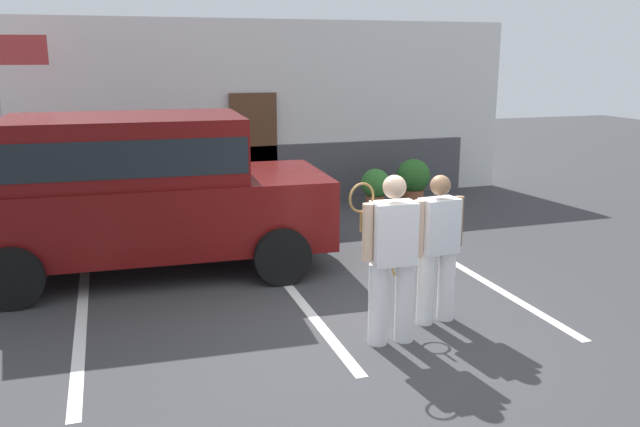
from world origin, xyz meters
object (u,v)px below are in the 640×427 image
object	(u,v)px
parked_suv	(140,186)
tennis_player_man	(392,257)
potted_plant_by_porch	(375,186)
tennis_player_woman	(437,248)
potted_plant_secondary	(413,179)
flag_pole	(11,96)

from	to	relation	value
parked_suv	tennis_player_man	distance (m)	3.75
parked_suv	potted_plant_by_porch	world-z (taller)	parked_suv
parked_suv	tennis_player_woman	size ratio (longest dim) A/B	2.93
potted_plant_secondary	flag_pole	xyz separation A→B (m)	(-6.92, 0.00, 1.70)
flag_pole	tennis_player_man	bearing A→B (deg)	-55.47
parked_suv	tennis_player_woman	xyz separation A→B (m)	(2.86, -2.70, -0.32)
potted_plant_by_porch	flag_pole	bearing A→B (deg)	178.94
tennis_player_man	potted_plant_secondary	bearing A→B (deg)	-115.43
parked_suv	tennis_player_woman	distance (m)	3.95
tennis_player_man	potted_plant_by_porch	world-z (taller)	tennis_player_man
tennis_player_woman	flag_pole	world-z (taller)	flag_pole
parked_suv	potted_plant_secondary	xyz separation A→B (m)	(5.20, 2.66, -0.67)
tennis_player_man	potted_plant_secondary	size ratio (longest dim) A/B	1.99
parked_suv	potted_plant_secondary	size ratio (longest dim) A/B	5.49
potted_plant_secondary	flag_pole	bearing A→B (deg)	179.99
parked_suv	tennis_player_man	world-z (taller)	parked_suv
flag_pole	tennis_player_woman	bearing A→B (deg)	-49.46
potted_plant_by_porch	flag_pole	size ratio (longest dim) A/B	0.23
parked_suv	potted_plant_by_porch	xyz separation A→B (m)	(4.36, 2.55, -0.74)
potted_plant_by_porch	parked_suv	bearing A→B (deg)	-149.70
tennis_player_woman	potted_plant_secondary	distance (m)	5.85
parked_suv	flag_pole	size ratio (longest dim) A/B	1.49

